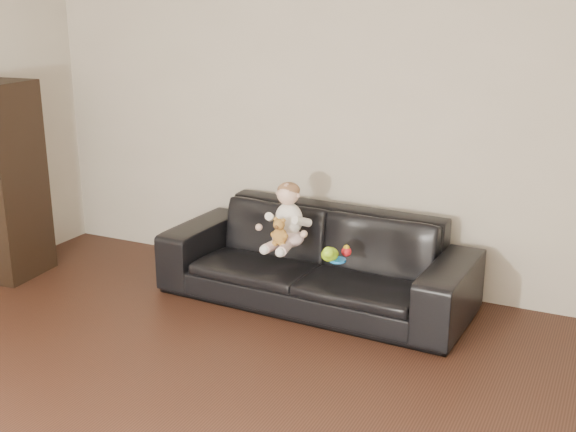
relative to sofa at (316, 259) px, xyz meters
The scene contains 9 objects.
wall_back 1.10m from the sofa, 93.33° to the left, with size 5.00×5.00×0.00m, color #BDB39F.
sofa is the anchor object (origin of this frame).
cabinet 2.42m from the sofa, 167.14° to the right, with size 0.37×0.51×1.49m, color black.
shelf_item 2.48m from the sofa, 167.03° to the right, with size 0.18×0.25×0.28m, color silver.
baby 0.36m from the sofa, 144.48° to the right, with size 0.31×0.38×0.46m.
teddy_bear 0.39m from the sofa, 121.11° to the right, with size 0.12×0.12×0.19m.
toy_green 0.36m from the sofa, 50.11° to the right, with size 0.11×0.13×0.09m, color #A1EB1B.
toy_rattle 0.33m from the sofa, 23.56° to the right, with size 0.07×0.07×0.07m, color red.
toy_blue_disc 0.36m from the sofa, 42.10° to the right, with size 0.11×0.11×0.02m, color #1B7FDF.
Camera 1 is at (1.92, -2.12, 2.07)m, focal length 45.00 mm.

